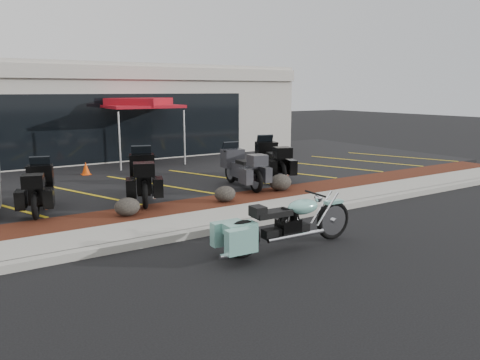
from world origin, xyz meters
TOP-DOWN VIEW (x-y plane):
  - ground at (0.00, 0.00)m, footprint 90.00×90.00m
  - curb at (0.00, 0.90)m, footprint 24.00×0.25m
  - sidewalk at (0.00, 1.60)m, footprint 24.00×1.20m
  - mulch_bed at (0.00, 2.80)m, footprint 24.00×1.20m
  - upper_lot at (0.00, 8.20)m, footprint 26.00×9.60m
  - dealership_building at (0.00, 14.47)m, footprint 18.00×8.16m
  - boulder_left at (-1.98, 2.64)m, footprint 0.58×0.48m
  - boulder_mid at (0.57, 2.62)m, footprint 0.56×0.47m
  - boulder_right at (2.57, 2.92)m, footprint 0.65×0.55m
  - hero_cruiser at (1.04, -0.77)m, footprint 2.97×0.88m
  - touring_black_front at (-3.37, 4.88)m, footprint 1.31×2.21m
  - touring_black_mid at (-0.85, 4.63)m, footprint 1.58×2.46m
  - touring_grey at (1.98, 4.65)m, footprint 1.04×2.25m
  - touring_black_rear at (3.67, 5.22)m, footprint 1.57×2.48m
  - traffic_cone at (-1.37, 8.48)m, footprint 0.32×0.32m
  - popup_canopy at (1.15, 9.92)m, footprint 2.93×2.93m

SIDE VIEW (x-z plane):
  - ground at x=0.00m, z-range 0.00..0.00m
  - curb at x=0.00m, z-range 0.00..0.15m
  - sidewalk at x=0.00m, z-range 0.00..0.15m
  - upper_lot at x=0.00m, z-range 0.00..0.15m
  - mulch_bed at x=0.00m, z-range 0.00..0.16m
  - boulder_mid at x=0.57m, z-range 0.16..0.56m
  - traffic_cone at x=-1.37m, z-range 0.15..0.57m
  - boulder_left at x=-1.98m, z-range 0.16..0.57m
  - boulder_right at x=2.57m, z-range 0.16..0.62m
  - hero_cruiser at x=1.04m, z-range 0.00..1.04m
  - touring_black_front at x=-3.37m, z-range 0.15..1.35m
  - touring_grey at x=1.98m, z-range 0.15..1.42m
  - touring_black_mid at x=-0.85m, z-range 0.15..1.49m
  - touring_black_rear at x=3.67m, z-range 0.15..1.50m
  - dealership_building at x=0.00m, z-range 0.01..4.01m
  - popup_canopy at x=1.15m, z-range 1.16..3.66m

